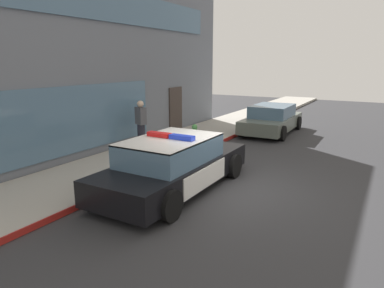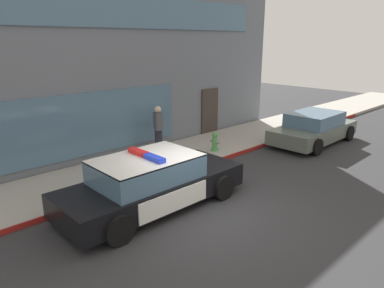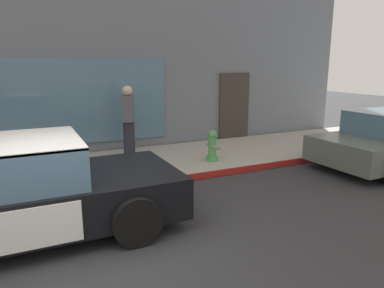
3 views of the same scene
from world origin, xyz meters
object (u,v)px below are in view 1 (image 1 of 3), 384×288
Objects in this scene: pedestrian_on_sidewalk at (141,124)px; fire_hydrant at (195,134)px; police_cruiser at (174,164)px; car_down_street at (272,119)px.

fire_hydrant is at bearing -19.92° from pedestrian_on_sidewalk.
police_cruiser is 1.12× the size of car_down_street.
pedestrian_on_sidewalk is at bearing 150.57° from car_down_street.
pedestrian_on_sidewalk is at bearing 140.20° from fire_hydrant.
police_cruiser is at bearing -156.74° from fire_hydrant.
car_down_street is (8.46, 0.12, -0.05)m from police_cruiser.
car_down_street is 2.58× the size of pedestrian_on_sidewalk.
pedestrian_on_sidewalk reaches higher than fire_hydrant.
police_cruiser reaches higher than fire_hydrant.
fire_hydrant is 2.15m from pedestrian_on_sidewalk.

